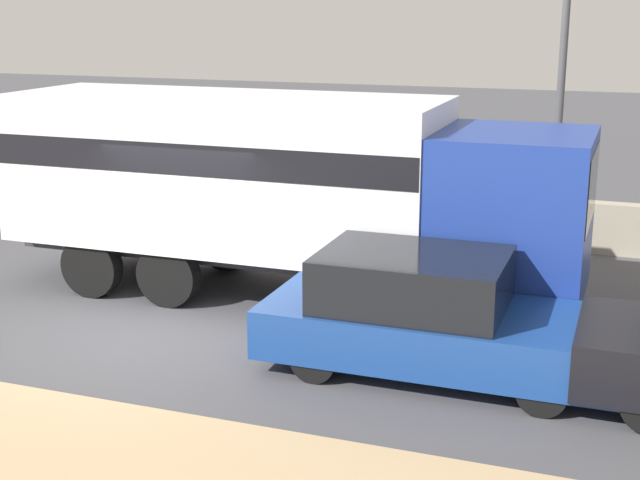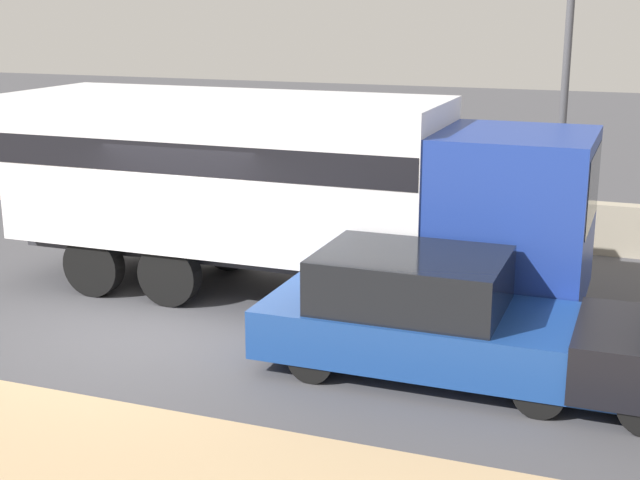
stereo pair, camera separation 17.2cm
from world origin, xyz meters
The scene contains 5 objects.
ground_plane centered at (0.00, 0.00, 0.00)m, with size 80.00×80.00×0.00m, color #47474C.
stone_wall_backdrop centered at (0.00, 6.81, 0.48)m, with size 60.00×0.35×0.96m.
street_lamp centered at (4.90, 6.48, 3.73)m, with size 0.56×0.28×6.37m.
box_truck centered at (1.08, 2.41, 1.88)m, with size 9.01×2.48×3.15m.
car_hatchback centered at (4.04, 0.25, 0.74)m, with size 4.43×1.85×1.53m.
Camera 1 is at (6.32, -10.12, 4.51)m, focal length 50.00 mm.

